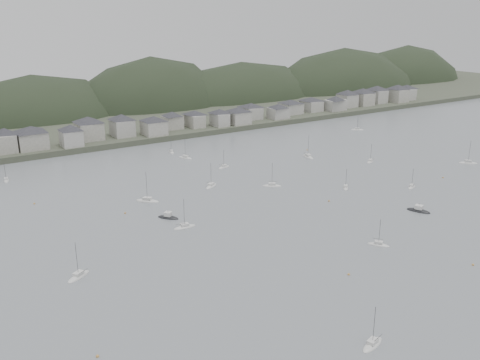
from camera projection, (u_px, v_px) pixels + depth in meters
ground at (391, 273)px, 139.15m from camera, size 900.00×900.00×0.00m
far_shore_land at (75, 108)px, 374.70m from camera, size 900.00×250.00×3.00m
forested_ridge at (95, 131)px, 360.61m from camera, size 851.55×103.94×102.57m
waterfront_town at (213, 115)px, 309.33m from camera, size 451.48×28.46×12.92m
sailboat_lead at (224, 167)px, 234.63m from camera, size 6.82×3.55×8.94m
moored_fleet at (208, 210)px, 182.95m from camera, size 249.31×175.01×12.38m
motor_launch_near at (419, 211)px, 182.35m from camera, size 5.95×8.89×3.99m
motor_launch_far at (168, 217)px, 176.33m from camera, size 6.93×7.69×3.83m
mooring_buoys at (277, 215)px, 179.05m from camera, size 162.93×124.41×0.70m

